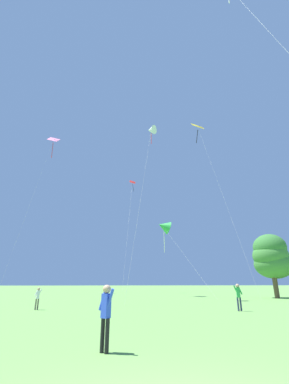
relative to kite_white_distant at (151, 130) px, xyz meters
The scene contains 9 objects.
kite_white_distant is the anchor object (origin of this frame).
kite_green_small 12.85m from the kite_white_distant, 69.78° to the left, with size 4.90×8.10×9.87m.
kite_pink_low 26.50m from the kite_white_distant, 130.11° to the left, with size 4.68×6.14×28.80m.
kite_red_high 19.67m from the kite_white_distant, 92.31° to the left, with size 2.55×11.10×20.61m.
kite_yellow_diamond 16.92m from the kite_white_distant, 48.33° to the left, with size 2.38×11.97×28.62m.
person_far_back 21.40m from the kite_white_distant, 72.32° to the right, with size 0.49×0.21×1.51m.
person_with_spool 27.15m from the kite_white_distant, 101.82° to the right, with size 0.40×0.39×1.51m.
person_child_small 21.89m from the kite_white_distant, 134.48° to the right, with size 0.40×0.25×1.29m.
tree_right_cluster 20.33m from the kite_white_distant, ahead, with size 4.45×4.28×6.96m.
Camera 1 is at (-0.93, -3.35, 1.55)m, focal length 24.51 mm.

